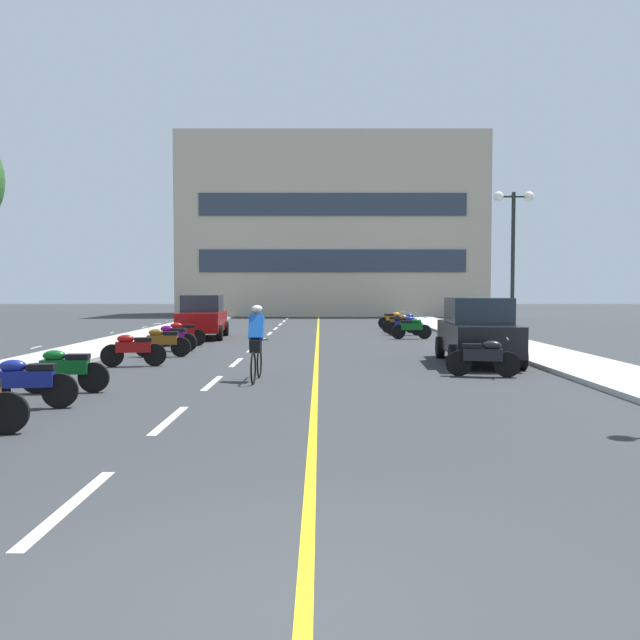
% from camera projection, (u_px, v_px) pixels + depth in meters
% --- Properties ---
extents(ground_plane, '(140.00, 140.00, 0.00)m').
position_uv_depth(ground_plane, '(312.00, 342.00, 25.02)').
color(ground_plane, '#2D3033').
extents(curb_left, '(2.40, 72.00, 0.12)m').
position_uv_depth(curb_left, '(148.00, 335.00, 28.03)').
color(curb_left, '#A8A8A3').
rests_on(curb_left, ground).
extents(curb_right, '(2.40, 72.00, 0.12)m').
position_uv_depth(curb_right, '(478.00, 335.00, 28.00)').
color(curb_right, '#A8A8A3').
rests_on(curb_right, ground).
extents(lane_dash_0, '(0.14, 2.20, 0.01)m').
position_uv_depth(lane_dash_0, '(72.00, 505.00, 6.04)').
color(lane_dash_0, silver).
rests_on(lane_dash_0, ground).
extents(lane_dash_1, '(0.14, 2.20, 0.01)m').
position_uv_depth(lane_dash_1, '(171.00, 420.00, 10.04)').
color(lane_dash_1, silver).
rests_on(lane_dash_1, ground).
extents(lane_dash_2, '(0.14, 2.20, 0.01)m').
position_uv_depth(lane_dash_2, '(214.00, 383.00, 14.04)').
color(lane_dash_2, silver).
rests_on(lane_dash_2, ground).
extents(lane_dash_3, '(0.14, 2.20, 0.01)m').
position_uv_depth(lane_dash_3, '(238.00, 362.00, 18.03)').
color(lane_dash_3, silver).
rests_on(lane_dash_3, ground).
extents(lane_dash_4, '(0.14, 2.20, 0.01)m').
position_uv_depth(lane_dash_4, '(253.00, 349.00, 22.03)').
color(lane_dash_4, silver).
rests_on(lane_dash_4, ground).
extents(lane_dash_5, '(0.14, 2.20, 0.01)m').
position_uv_depth(lane_dash_5, '(263.00, 340.00, 26.02)').
color(lane_dash_5, silver).
rests_on(lane_dash_5, ground).
extents(lane_dash_6, '(0.14, 2.20, 0.01)m').
position_uv_depth(lane_dash_6, '(271.00, 334.00, 30.02)').
color(lane_dash_6, silver).
rests_on(lane_dash_6, ground).
extents(lane_dash_7, '(0.14, 2.20, 0.01)m').
position_uv_depth(lane_dash_7, '(277.00, 328.00, 34.01)').
color(lane_dash_7, silver).
rests_on(lane_dash_7, ground).
extents(lane_dash_8, '(0.14, 2.20, 0.01)m').
position_uv_depth(lane_dash_8, '(282.00, 324.00, 38.01)').
color(lane_dash_8, silver).
rests_on(lane_dash_8, ground).
extents(lane_dash_9, '(0.14, 2.20, 0.01)m').
position_uv_depth(lane_dash_9, '(285.00, 321.00, 42.01)').
color(lane_dash_9, silver).
rests_on(lane_dash_9, ground).
extents(lane_dash_10, '(0.14, 2.20, 0.01)m').
position_uv_depth(lane_dash_10, '(288.00, 319.00, 46.00)').
color(lane_dash_10, silver).
rests_on(lane_dash_10, ground).
extents(lane_dash_11, '(0.14, 2.20, 0.01)m').
position_uv_depth(lane_dash_11, '(291.00, 316.00, 50.00)').
color(lane_dash_11, silver).
rests_on(lane_dash_11, ground).
extents(centre_line_yellow, '(0.12, 66.00, 0.01)m').
position_uv_depth(centre_line_yellow, '(319.00, 337.00, 28.02)').
color(centre_line_yellow, gold).
rests_on(centre_line_yellow, ground).
extents(office_building, '(24.12, 9.97, 14.20)m').
position_uv_depth(office_building, '(333.00, 229.00, 53.58)').
color(office_building, '#BCAD93').
rests_on(office_building, ground).
extents(street_lamp_mid, '(1.46, 0.36, 5.47)m').
position_uv_depth(street_lamp_mid, '(515.00, 233.00, 23.20)').
color(street_lamp_mid, black).
rests_on(street_lamp_mid, curb_right).
extents(parked_car_near, '(2.13, 4.30, 1.82)m').
position_uv_depth(parked_car_near, '(479.00, 330.00, 17.75)').
color(parked_car_near, black).
rests_on(parked_car_near, ground).
extents(parked_car_mid, '(2.12, 4.29, 1.82)m').
position_uv_depth(parked_car_mid, '(204.00, 317.00, 27.14)').
color(parked_car_mid, black).
rests_on(parked_car_mid, ground).
extents(motorcycle_2, '(1.69, 0.61, 0.92)m').
position_uv_depth(motorcycle_2, '(27.00, 382.00, 10.93)').
color(motorcycle_2, black).
rests_on(motorcycle_2, ground).
extents(motorcycle_3, '(1.70, 0.60, 0.92)m').
position_uv_depth(motorcycle_3, '(66.00, 369.00, 12.65)').
color(motorcycle_3, black).
rests_on(motorcycle_3, ground).
extents(motorcycle_4, '(1.68, 0.65, 0.92)m').
position_uv_depth(motorcycle_4, '(485.00, 357.00, 15.02)').
color(motorcycle_4, black).
rests_on(motorcycle_4, ground).
extents(motorcycle_5, '(1.69, 0.60, 0.92)m').
position_uv_depth(motorcycle_5, '(134.00, 349.00, 17.04)').
color(motorcycle_5, black).
rests_on(motorcycle_5, ground).
extents(motorcycle_6, '(1.70, 0.60, 0.92)m').
position_uv_depth(motorcycle_6, '(164.00, 341.00, 19.52)').
color(motorcycle_6, black).
rests_on(motorcycle_6, ground).
extents(motorcycle_7, '(1.69, 0.63, 0.92)m').
position_uv_depth(motorcycle_7, '(174.00, 337.00, 21.36)').
color(motorcycle_7, black).
rests_on(motorcycle_7, ground).
extents(motorcycle_8, '(1.69, 0.60, 0.92)m').
position_uv_depth(motorcycle_8, '(183.00, 333.00, 23.29)').
color(motorcycle_8, black).
rests_on(motorcycle_8, ground).
extents(motorcycle_9, '(1.70, 0.60, 0.92)m').
position_uv_depth(motorcycle_9, '(413.00, 328.00, 26.66)').
color(motorcycle_9, black).
rests_on(motorcycle_9, ground).
extents(motorcycle_10, '(1.70, 0.60, 0.92)m').
position_uv_depth(motorcycle_10, '(406.00, 325.00, 28.80)').
color(motorcycle_10, black).
rests_on(motorcycle_10, ground).
extents(motorcycle_11, '(1.70, 0.60, 0.92)m').
position_uv_depth(motorcycle_11, '(401.00, 323.00, 30.53)').
color(motorcycle_11, black).
rests_on(motorcycle_11, ground).
extents(motorcycle_12, '(1.70, 0.60, 0.92)m').
position_uv_depth(motorcycle_12, '(407.00, 321.00, 32.01)').
color(motorcycle_12, black).
rests_on(motorcycle_12, ground).
extents(motorcycle_13, '(1.65, 0.77, 0.92)m').
position_uv_depth(motorcycle_13, '(395.00, 319.00, 34.20)').
color(motorcycle_13, black).
rests_on(motorcycle_13, ground).
extents(cyclist_rider, '(0.42, 1.77, 1.71)m').
position_uv_depth(cyclist_rider, '(258.00, 341.00, 14.37)').
color(cyclist_rider, black).
rests_on(cyclist_rider, ground).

